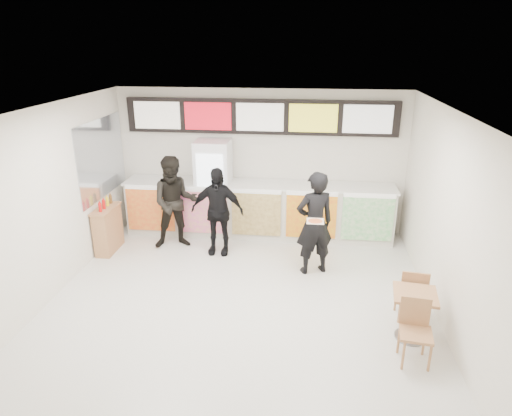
% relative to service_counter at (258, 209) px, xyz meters
% --- Properties ---
extents(floor, '(7.00, 7.00, 0.00)m').
position_rel_service_counter_xyz_m(floor, '(-0.00, -3.09, -0.57)').
color(floor, beige).
rests_on(floor, ground).
extents(ceiling, '(7.00, 7.00, 0.00)m').
position_rel_service_counter_xyz_m(ceiling, '(-0.00, -3.09, 2.43)').
color(ceiling, white).
rests_on(ceiling, wall_back).
extents(wall_back, '(6.00, 0.00, 6.00)m').
position_rel_service_counter_xyz_m(wall_back, '(-0.00, 0.41, 0.93)').
color(wall_back, silver).
rests_on(wall_back, floor).
extents(wall_left, '(0.00, 7.00, 7.00)m').
position_rel_service_counter_xyz_m(wall_left, '(-3.00, -3.09, 0.93)').
color(wall_left, silver).
rests_on(wall_left, floor).
extents(wall_right, '(0.00, 7.00, 7.00)m').
position_rel_service_counter_xyz_m(wall_right, '(3.00, -3.09, 0.93)').
color(wall_right, silver).
rests_on(wall_right, floor).
extents(service_counter, '(5.56, 0.77, 1.14)m').
position_rel_service_counter_xyz_m(service_counter, '(0.00, 0.00, 0.00)').
color(service_counter, silver).
rests_on(service_counter, floor).
extents(menu_board, '(5.50, 0.14, 0.70)m').
position_rel_service_counter_xyz_m(menu_board, '(0.00, 0.32, 1.88)').
color(menu_board, black).
rests_on(menu_board, wall_back).
extents(drinks_fridge, '(0.70, 0.67, 2.00)m').
position_rel_service_counter_xyz_m(drinks_fridge, '(-0.93, 0.02, 0.43)').
color(drinks_fridge, white).
rests_on(drinks_fridge, floor).
extents(mirror_panel, '(0.01, 2.00, 1.50)m').
position_rel_service_counter_xyz_m(mirror_panel, '(-2.99, -0.64, 1.18)').
color(mirror_panel, '#B2B7BF').
rests_on(mirror_panel, wall_left).
extents(customer_main, '(0.80, 0.67, 1.86)m').
position_rel_service_counter_xyz_m(customer_main, '(1.15, -1.51, 0.36)').
color(customer_main, black).
rests_on(customer_main, floor).
extents(customer_left, '(1.06, 0.93, 1.85)m').
position_rel_service_counter_xyz_m(customer_left, '(-1.55, -0.74, 0.35)').
color(customer_left, black).
rests_on(customer_left, floor).
extents(customer_mid, '(1.01, 0.43, 1.71)m').
position_rel_service_counter_xyz_m(customer_mid, '(-0.68, -0.93, 0.28)').
color(customer_mid, black).
rests_on(customer_mid, floor).
extents(pizza_slice, '(0.36, 0.36, 0.02)m').
position_rel_service_counter_xyz_m(pizza_slice, '(1.15, -1.96, 0.58)').
color(pizza_slice, beige).
rests_on(pizza_slice, customer_main).
extents(cafe_table, '(0.64, 1.48, 0.84)m').
position_rel_service_counter_xyz_m(cafe_table, '(2.50, -3.31, -0.08)').
color(cafe_table, '#A8774C').
rests_on(cafe_table, floor).
extents(condiment_ledge, '(0.32, 0.80, 1.06)m').
position_rel_service_counter_xyz_m(condiment_ledge, '(-2.82, -1.09, -0.12)').
color(condiment_ledge, '#A8774C').
rests_on(condiment_ledge, floor).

